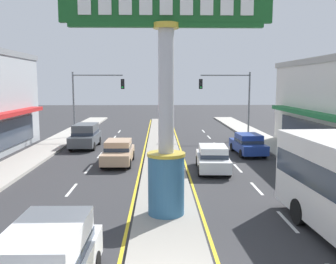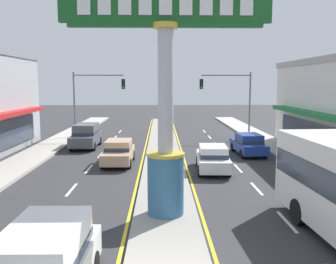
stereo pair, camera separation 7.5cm
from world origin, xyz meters
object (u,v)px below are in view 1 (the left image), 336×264
object	(u,v)px
district_sign	(166,112)
sedan_near_right_lane	(213,158)
traffic_light_left_side	(92,93)
sedan_kerb_right	(248,144)
traffic_light_right_side	(231,93)
suv_far_right_lane	(86,135)
pedestrian_near_kerb	(322,151)
sedan_near_left_lane	(118,152)

from	to	relation	value
district_sign	sedan_near_right_lane	xyz separation A→B (m)	(2.89, 7.53, -3.29)
traffic_light_left_side	sedan_near_right_lane	bearing A→B (deg)	-55.07
traffic_light_left_side	sedan_kerb_right	bearing A→B (deg)	-33.51
traffic_light_left_side	traffic_light_right_side	bearing A→B (deg)	-0.10
suv_far_right_lane	pedestrian_near_kerb	size ratio (longest dim) A/B	2.80
suv_far_right_lane	sedan_near_left_lane	bearing A→B (deg)	-61.95
sedan_near_right_lane	suv_far_right_lane	bearing A→B (deg)	137.54
sedan_kerb_right	district_sign	bearing A→B (deg)	-116.27
suv_far_right_lane	sedan_kerb_right	distance (m)	12.83
district_sign	sedan_near_left_lane	xyz separation A→B (m)	(-2.90, 9.66, -3.29)
traffic_light_right_side	suv_far_right_lane	xyz separation A→B (m)	(-12.68, -5.08, -3.26)
district_sign	suv_far_right_lane	xyz separation A→B (m)	(-6.20, 15.85, -3.10)
sedan_near_right_lane	suv_far_right_lane	distance (m)	12.33
sedan_near_left_lane	district_sign	bearing A→B (deg)	-73.30
sedan_near_right_lane	pedestrian_near_kerb	world-z (taller)	pedestrian_near_kerb
traffic_light_right_side	sedan_kerb_right	bearing A→B (deg)	-91.93
suv_far_right_lane	sedan_near_left_lane	size ratio (longest dim) A/B	1.07
district_sign	pedestrian_near_kerb	world-z (taller)	district_sign
sedan_near_left_lane	sedan_kerb_right	size ratio (longest dim) A/B	0.98
sedan_near_left_lane	suv_far_right_lane	bearing A→B (deg)	118.05
traffic_light_right_side	sedan_near_right_lane	world-z (taller)	traffic_light_right_side
traffic_light_right_side	sedan_near_right_lane	distance (m)	14.30
traffic_light_left_side	pedestrian_near_kerb	distance (m)	20.88
sedan_kerb_right	pedestrian_near_kerb	world-z (taller)	pedestrian_near_kerb
traffic_light_right_side	sedan_near_right_lane	xyz separation A→B (m)	(-3.59, -13.40, -3.46)
traffic_light_right_side	sedan_near_left_lane	bearing A→B (deg)	-129.74
traffic_light_right_side	district_sign	bearing A→B (deg)	-107.20
sedan_near_right_lane	sedan_kerb_right	size ratio (longest dim) A/B	1.00
sedan_near_left_lane	sedan_kerb_right	xyz separation A→B (m)	(9.10, 2.91, 0.00)
traffic_light_right_side	pedestrian_near_kerb	world-z (taller)	traffic_light_right_side
district_sign	traffic_light_left_side	bearing A→B (deg)	107.19
traffic_light_left_side	pedestrian_near_kerb	xyz separation A→B (m)	(16.10, -12.93, -3.13)
traffic_light_left_side	sedan_near_left_lane	distance (m)	12.35
district_sign	sedan_near_left_lane	world-z (taller)	district_sign
traffic_light_left_side	sedan_kerb_right	world-z (taller)	traffic_light_left_side
district_sign	sedan_near_right_lane	world-z (taller)	district_sign
district_sign	sedan_kerb_right	xyz separation A→B (m)	(6.20, 12.56, -3.29)
traffic_light_right_side	pedestrian_near_kerb	xyz separation A→B (m)	(3.14, -12.90, -3.13)
traffic_light_right_side	sedan_near_right_lane	bearing A→B (deg)	-104.99
sedan_kerb_right	suv_far_right_lane	bearing A→B (deg)	165.14
traffic_light_left_side	traffic_light_right_side	world-z (taller)	same
sedan_near_right_lane	suv_far_right_lane	world-z (taller)	suv_far_right_lane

